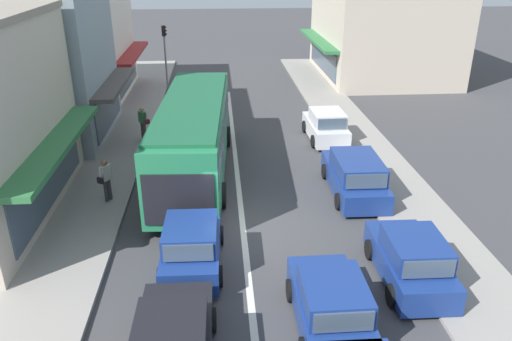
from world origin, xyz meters
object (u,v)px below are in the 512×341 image
object	(u,v)px
parked_hatchback_kerb_front	(411,260)
parked_hatchback_kerb_third	(326,126)
city_bus	(194,132)
parked_wagon_kerb_second	(355,176)
hatchback_behind_bus_mid	(331,306)
hatchback_behind_bus_near	(192,245)
pedestrian_with_handbag_near	(106,178)
pedestrian_browsing_midblock	(143,121)
traffic_light_downstreet	(165,46)

from	to	relation	value
parked_hatchback_kerb_front	parked_hatchback_kerb_third	world-z (taller)	same
city_bus	parked_wagon_kerb_second	world-z (taller)	city_bus
hatchback_behind_bus_mid	parked_hatchback_kerb_third	size ratio (longest dim) A/B	0.99
hatchback_behind_bus_near	parked_hatchback_kerb_third	world-z (taller)	same
hatchback_behind_bus_mid	hatchback_behind_bus_near	bearing A→B (deg)	139.22
hatchback_behind_bus_mid	pedestrian_with_handbag_near	distance (m)	10.01
hatchback_behind_bus_near	pedestrian_with_handbag_near	bearing A→B (deg)	127.58
parked_hatchback_kerb_third	pedestrian_with_handbag_near	world-z (taller)	pedestrian_with_handbag_near
parked_wagon_kerb_second	pedestrian_browsing_midblock	world-z (taller)	pedestrian_browsing_midblock
hatchback_behind_bus_near	traffic_light_downstreet	size ratio (longest dim) A/B	0.89
parked_hatchback_kerb_third	city_bus	bearing A→B (deg)	-149.36
hatchback_behind_bus_near	pedestrian_with_handbag_near	world-z (taller)	pedestrian_with_handbag_near
hatchback_behind_bus_near	parked_hatchback_kerb_front	xyz separation A→B (m)	(6.21, -1.25, 0.00)
city_bus	parked_hatchback_kerb_front	world-z (taller)	city_bus
city_bus	traffic_light_downstreet	world-z (taller)	traffic_light_downstreet
parked_hatchback_kerb_third	pedestrian_browsing_midblock	distance (m)	9.04
city_bus	hatchback_behind_bus_mid	bearing A→B (deg)	-69.52
hatchback_behind_bus_mid	parked_wagon_kerb_second	world-z (taller)	parked_wagon_kerb_second
pedestrian_with_handbag_near	pedestrian_browsing_midblock	size ratio (longest dim) A/B	1.00
parked_hatchback_kerb_front	traffic_light_downstreet	bearing A→B (deg)	111.06
hatchback_behind_bus_near	pedestrian_browsing_midblock	bearing A→B (deg)	104.34
traffic_light_downstreet	hatchback_behind_bus_near	bearing A→B (deg)	-83.30
hatchback_behind_bus_mid	pedestrian_with_handbag_near	size ratio (longest dim) A/B	2.27
hatchback_behind_bus_near	parked_wagon_kerb_second	size ratio (longest dim) A/B	0.83
city_bus	hatchback_behind_bus_near	distance (m)	6.83
parked_hatchback_kerb_third	pedestrian_with_handbag_near	bearing A→B (deg)	-146.96
pedestrian_with_handbag_near	city_bus	bearing A→B (deg)	37.48
traffic_light_downstreet	pedestrian_browsing_midblock	xyz separation A→B (m)	(-0.28, -10.47, -1.79)
parked_hatchback_kerb_front	pedestrian_browsing_midblock	distance (m)	15.16
parked_hatchback_kerb_third	traffic_light_downstreet	distance (m)	14.16
pedestrian_with_handbag_near	traffic_light_downstreet	bearing A→B (deg)	87.38
pedestrian_browsing_midblock	hatchback_behind_bus_mid	bearing A→B (deg)	-65.68
hatchback_behind_bus_mid	pedestrian_browsing_midblock	bearing A→B (deg)	114.32
city_bus	pedestrian_with_handbag_near	xyz separation A→B (m)	(-3.17, -2.43, -0.81)
city_bus	hatchback_behind_bus_mid	size ratio (longest dim) A/B	2.96
parked_wagon_kerb_second	pedestrian_with_handbag_near	xyz separation A→B (m)	(-9.40, -0.13, 0.32)
parked_wagon_kerb_second	hatchback_behind_bus_mid	bearing A→B (deg)	-109.07
parked_hatchback_kerb_third	pedestrian_with_handbag_near	xyz separation A→B (m)	(-9.52, -6.19, 0.36)
hatchback_behind_bus_mid	pedestrian_browsing_midblock	world-z (taller)	pedestrian_browsing_midblock
parked_hatchback_kerb_front	city_bus	bearing A→B (deg)	128.47
city_bus	traffic_light_downstreet	size ratio (longest dim) A/B	2.61
hatchback_behind_bus_mid	parked_hatchback_kerb_front	size ratio (longest dim) A/B	0.99
parked_hatchback_kerb_front	parked_wagon_kerb_second	distance (m)	5.67
hatchback_behind_bus_near	pedestrian_with_handbag_near	xyz separation A→B (m)	(-3.30, 4.29, 0.36)
parked_hatchback_kerb_third	pedestrian_browsing_midblock	world-z (taller)	pedestrian_browsing_midblock
traffic_light_downstreet	pedestrian_browsing_midblock	world-z (taller)	traffic_light_downstreet
parked_hatchback_kerb_front	pedestrian_browsing_midblock	size ratio (longest dim) A/B	2.29
pedestrian_with_handbag_near	pedestrian_browsing_midblock	bearing A→B (deg)	85.67
city_bus	parked_hatchback_kerb_third	xyz separation A→B (m)	(6.35, 3.76, -1.17)
pedestrian_with_handbag_near	hatchback_behind_bus_near	bearing A→B (deg)	-52.42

